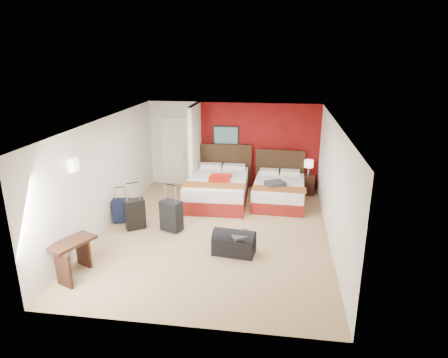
% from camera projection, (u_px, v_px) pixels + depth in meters
% --- Properties ---
extents(ground, '(6.50, 6.50, 0.00)m').
position_uv_depth(ground, '(215.00, 232.00, 8.91)').
color(ground, tan).
rests_on(ground, ground).
extents(room_walls, '(5.02, 6.52, 2.50)m').
position_uv_depth(room_walls, '(170.00, 159.00, 10.05)').
color(room_walls, silver).
rests_on(room_walls, ground).
extents(red_accent_panel, '(3.50, 0.04, 2.50)m').
position_uv_depth(red_accent_panel, '(258.00, 146.00, 11.46)').
color(red_accent_panel, maroon).
rests_on(red_accent_panel, ground).
extents(partition_wall, '(0.12, 1.20, 2.50)m').
position_uv_depth(partition_wall, '(195.00, 149.00, 11.12)').
color(partition_wall, silver).
rests_on(partition_wall, ground).
extents(entry_door, '(0.82, 0.06, 2.05)m').
position_uv_depth(entry_door, '(175.00, 151.00, 11.84)').
color(entry_door, silver).
rests_on(entry_door, ground).
extents(bed_left, '(1.62, 2.27, 0.67)m').
position_uv_depth(bed_left, '(217.00, 189.00, 10.63)').
color(bed_left, white).
rests_on(bed_left, ground).
extents(bed_right, '(1.39, 1.94, 0.57)m').
position_uv_depth(bed_right, '(279.00, 192.00, 10.55)').
color(bed_right, white).
rests_on(bed_right, ground).
extents(red_suitcase_open, '(0.57, 0.77, 0.09)m').
position_uv_depth(red_suitcase_open, '(221.00, 177.00, 10.41)').
color(red_suitcase_open, '#B3180F').
rests_on(red_suitcase_open, bed_left).
extents(jacket_bundle, '(0.60, 0.56, 0.11)m').
position_uv_depth(jacket_bundle, '(275.00, 184.00, 10.17)').
color(jacket_bundle, '#3C3B41').
rests_on(jacket_bundle, bed_right).
extents(nightstand, '(0.40, 0.40, 0.54)m').
position_uv_depth(nightstand, '(307.00, 185.00, 11.22)').
color(nightstand, black).
rests_on(nightstand, ground).
extents(table_lamp, '(0.26, 0.26, 0.45)m').
position_uv_depth(table_lamp, '(309.00, 168.00, 11.06)').
color(table_lamp, white).
rests_on(table_lamp, nightstand).
extents(suitcase_black, '(0.53, 0.48, 0.67)m').
position_uv_depth(suitcase_black, '(135.00, 215.00, 8.97)').
color(suitcase_black, black).
rests_on(suitcase_black, ground).
extents(suitcase_charcoal, '(0.54, 0.44, 0.69)m').
position_uv_depth(suitcase_charcoal, '(171.00, 217.00, 8.86)').
color(suitcase_charcoal, black).
rests_on(suitcase_charcoal, ground).
extents(suitcase_navy, '(0.44, 0.31, 0.55)m').
position_uv_depth(suitcase_navy, '(122.00, 212.00, 9.31)').
color(suitcase_navy, black).
rests_on(suitcase_navy, ground).
extents(duffel_bag, '(0.88, 0.54, 0.42)m').
position_uv_depth(duffel_bag, '(234.00, 244.00, 7.89)').
color(duffel_bag, black).
rests_on(duffel_bag, ground).
extents(jacket_draped, '(0.53, 0.50, 0.05)m').
position_uv_depth(jacket_draped, '(241.00, 235.00, 7.75)').
color(jacket_draped, '#38373C').
rests_on(jacket_draped, duffel_bag).
extents(desk, '(0.71, 0.93, 0.69)m').
position_uv_depth(desk, '(74.00, 258.00, 7.07)').
color(desk, black).
rests_on(desk, ground).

